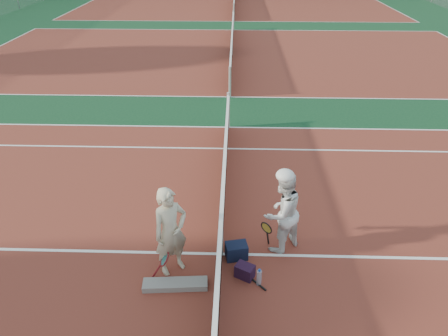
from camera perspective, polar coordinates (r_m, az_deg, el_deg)
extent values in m
plane|color=#0F371D|center=(7.54, -0.32, -12.21)|extent=(130.00, 130.00, 0.00)
cube|color=maroon|center=(7.54, -0.32, -12.19)|extent=(23.77, 10.97, 0.01)
cube|color=maroon|center=(19.68, 1.13, 15.82)|extent=(23.77, 10.97, 0.01)
cube|color=maroon|center=(32.90, 1.49, 22.00)|extent=(23.77, 10.97, 0.01)
imported|color=beige|center=(6.77, -7.64, -9.03)|extent=(0.73, 0.69, 1.67)
imported|color=white|center=(7.24, 8.26, -6.27)|extent=(1.00, 0.97, 1.63)
cube|color=black|center=(7.38, 1.79, -11.76)|extent=(0.43, 0.34, 0.31)
cube|color=black|center=(7.07, 2.99, -14.51)|extent=(0.37, 0.33, 0.25)
cube|color=slate|center=(6.99, -6.97, -16.19)|extent=(1.09, 0.33, 0.11)
cylinder|color=silver|center=(6.95, 5.02, -15.34)|extent=(0.09, 0.09, 0.30)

